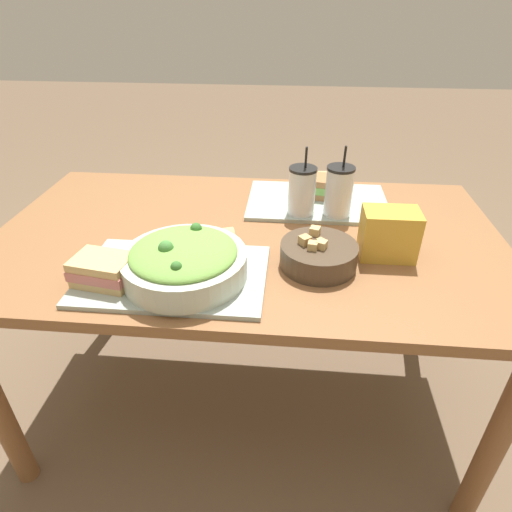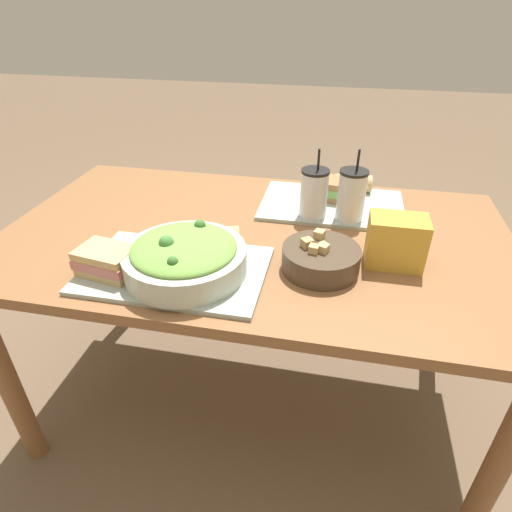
% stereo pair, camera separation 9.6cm
% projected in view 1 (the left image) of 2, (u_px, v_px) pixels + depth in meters
% --- Properties ---
extents(ground_plane, '(12.00, 12.00, 0.00)m').
position_uv_depth(ground_plane, '(249.00, 399.00, 1.60)').
color(ground_plane, brown).
extents(dining_table, '(1.44, 0.83, 0.71)m').
position_uv_depth(dining_table, '(247.00, 260.00, 1.27)').
color(dining_table, brown).
rests_on(dining_table, ground_plane).
extents(tray_near, '(0.45, 0.29, 0.01)m').
position_uv_depth(tray_near, '(174.00, 275.00, 1.03)').
color(tray_near, '#99A89E').
rests_on(tray_near, dining_table).
extents(tray_far, '(0.45, 0.29, 0.01)m').
position_uv_depth(tray_far, '(317.00, 202.00, 1.38)').
color(tray_far, '#99A89E').
rests_on(tray_far, dining_table).
extents(salad_bowl, '(0.29, 0.29, 0.10)m').
position_uv_depth(salad_bowl, '(184.00, 260.00, 1.00)').
color(salad_bowl, beige).
rests_on(salad_bowl, tray_near).
extents(soup_bowl, '(0.19, 0.19, 0.08)m').
position_uv_depth(soup_bowl, '(318.00, 254.00, 1.06)').
color(soup_bowl, '#473828').
rests_on(soup_bowl, dining_table).
extents(sandwich_near, '(0.15, 0.12, 0.06)m').
position_uv_depth(sandwich_near, '(103.00, 270.00, 0.98)').
color(sandwich_near, tan).
rests_on(sandwich_near, tray_near).
extents(baguette_near, '(0.15, 0.10, 0.06)m').
position_uv_depth(baguette_near, '(208.00, 241.00, 1.10)').
color(baguette_near, tan).
rests_on(baguette_near, tray_near).
extents(sandwich_far, '(0.14, 0.12, 0.06)m').
position_uv_depth(sandwich_far, '(311.00, 185.00, 1.40)').
color(sandwich_far, olive).
rests_on(sandwich_far, tray_far).
extents(baguette_far, '(0.12, 0.07, 0.06)m').
position_uv_depth(baguette_far, '(336.00, 179.00, 1.46)').
color(baguette_far, tan).
rests_on(baguette_far, tray_far).
extents(drink_cup_dark, '(0.08, 0.08, 0.21)m').
position_uv_depth(drink_cup_dark, '(302.00, 192.00, 1.27)').
color(drink_cup_dark, silver).
rests_on(drink_cup_dark, tray_far).
extents(drink_cup_red, '(0.08, 0.08, 0.21)m').
position_uv_depth(drink_cup_red, '(339.00, 193.00, 1.26)').
color(drink_cup_red, silver).
rests_on(drink_cup_red, tray_far).
extents(chip_bag, '(0.14, 0.09, 0.13)m').
position_uv_depth(chip_bag, '(389.00, 234.00, 1.09)').
color(chip_bag, gold).
rests_on(chip_bag, dining_table).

